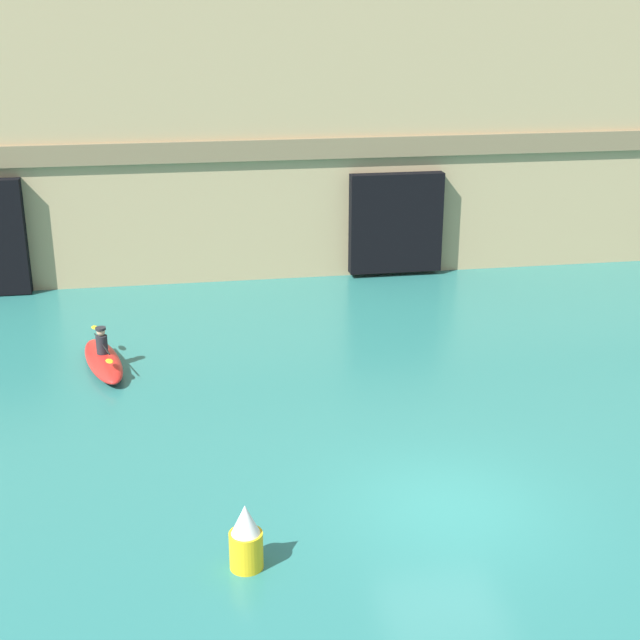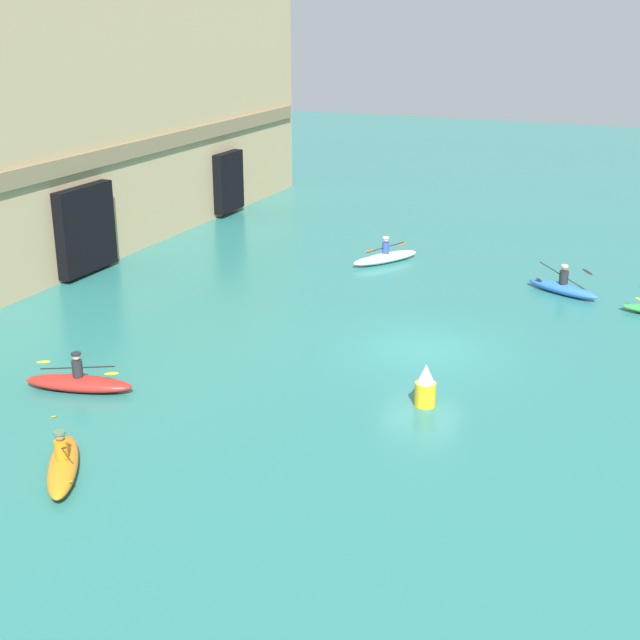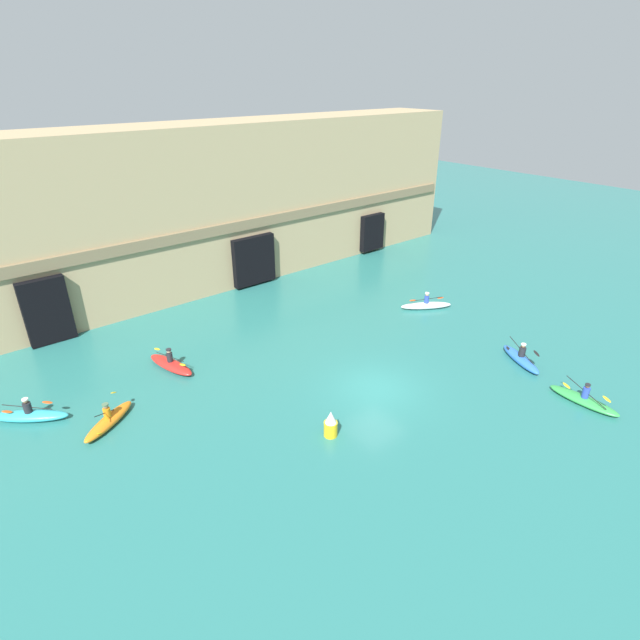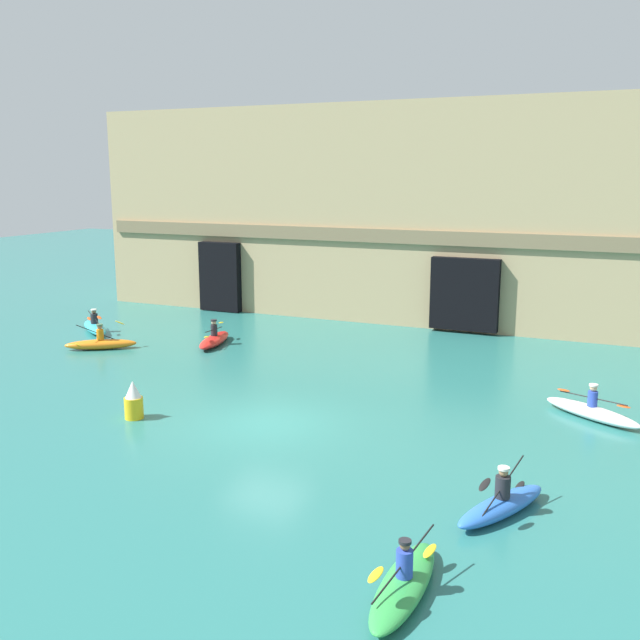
{
  "view_description": "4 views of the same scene",
  "coord_description": "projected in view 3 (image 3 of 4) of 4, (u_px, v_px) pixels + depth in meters",
  "views": [
    {
      "loc": [
        -4.91,
        -14.34,
        9.28
      ],
      "look_at": [
        -1.49,
        6.15,
        1.76
      ],
      "focal_mm": 50.0,
      "sensor_mm": 36.0,
      "label": 1
    },
    {
      "loc": [
        -25.75,
        -7.52,
        10.5
      ],
      "look_at": [
        -0.89,
        3.26,
        0.85
      ],
      "focal_mm": 50.0,
      "sensor_mm": 36.0,
      "label": 2
    },
    {
      "loc": [
        -15.09,
        -14.09,
        13.89
      ],
      "look_at": [
        0.03,
        4.4,
        2.08
      ],
      "focal_mm": 28.0,
      "sensor_mm": 36.0,
      "label": 3
    },
    {
      "loc": [
        10.02,
        -18.43,
        7.59
      ],
      "look_at": [
        -0.8,
        5.95,
        2.08
      ],
      "focal_mm": 40.0,
      "sensor_mm": 36.0,
      "label": 4
    }
  ],
  "objects": [
    {
      "name": "ground_plane",
      "position": [
        376.0,
        389.0,
        24.49
      ],
      "size": [
        120.0,
        120.0,
        0.0
      ],
      "primitive_type": "plane",
      "color": "#28706B"
    },
    {
      "name": "cliff_bluff",
      "position": [
        224.0,
        204.0,
        35.75
      ],
      "size": [
        41.31,
        5.59,
        11.04
      ],
      "color": "tan",
      "rests_on": "ground"
    },
    {
      "name": "kayak_cyan",
      "position": [
        30.0,
        415.0,
        22.17
      ],
      "size": [
        3.16,
        2.67,
        1.14
      ],
      "rotation": [
        0.0,
        0.0,
        5.63
      ],
      "color": "#33B2C6",
      "rests_on": "ground"
    },
    {
      "name": "kayak_blue",
      "position": [
        521.0,
        358.0,
        26.59
      ],
      "size": [
        1.91,
        3.04,
        1.15
      ],
      "rotation": [
        0.0,
        0.0,
        1.13
      ],
      "color": "blue",
      "rests_on": "ground"
    },
    {
      "name": "kayak_orange",
      "position": [
        109.0,
        420.0,
        21.85
      ],
      "size": [
        2.91,
        2.26,
        1.24
      ],
      "rotation": [
        0.0,
        0.0,
        3.73
      ],
      "color": "orange",
      "rests_on": "ground"
    },
    {
      "name": "kayak_white",
      "position": [
        426.0,
        305.0,
        32.76
      ],
      "size": [
        3.26,
        2.42,
        1.13
      ],
      "rotation": [
        0.0,
        0.0,
        5.72
      ],
      "color": "white",
      "rests_on": "ground"
    },
    {
      "name": "kayak_green",
      "position": [
        584.0,
        400.0,
        23.3
      ],
      "size": [
        0.86,
        3.24,
        1.08
      ],
      "rotation": [
        0.0,
        0.0,
        4.73
      ],
      "color": "green",
      "rests_on": "ground"
    },
    {
      "name": "kayak_red",
      "position": [
        171.0,
        364.0,
        26.08
      ],
      "size": [
        1.56,
        3.33,
        1.16
      ],
      "rotation": [
        0.0,
        0.0,
        4.95
      ],
      "color": "red",
      "rests_on": "ground"
    },
    {
      "name": "marker_buoy",
      "position": [
        331.0,
        425.0,
        21.09
      ],
      "size": [
        0.59,
        0.59,
        1.22
      ],
      "color": "yellow",
      "rests_on": "ground"
    }
  ]
}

